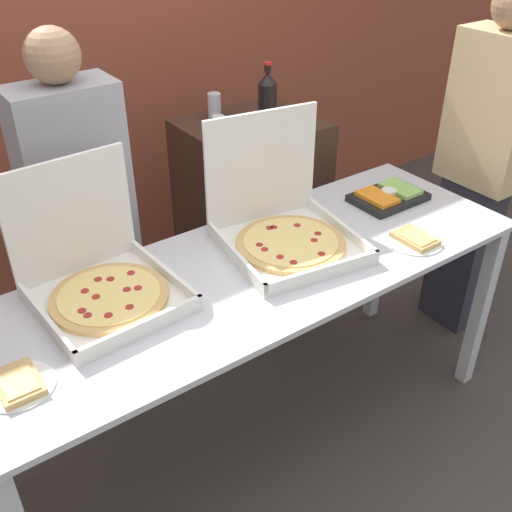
{
  "coord_description": "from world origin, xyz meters",
  "views": [
    {
      "loc": [
        -1.09,
        -1.52,
        2.16
      ],
      "look_at": [
        0.0,
        0.0,
        0.96
      ],
      "focal_mm": 42.0,
      "sensor_mm": 36.0,
      "label": 1
    }
  ],
  "objects_px": {
    "paper_plate_front_left": "(18,384)",
    "person_guest_plaid": "(85,234)",
    "pizza_box_near_right": "(283,224)",
    "soda_can_colored": "(219,129)",
    "person_guest_cap": "(481,166)",
    "soda_can_silver": "(214,105)",
    "paper_plate_front_center": "(415,239)",
    "veggie_tray": "(388,196)",
    "pizza_box_far_right": "(99,277)",
    "soda_bottle": "(267,99)"
  },
  "relations": [
    {
      "from": "pizza_box_near_right",
      "to": "soda_can_silver",
      "type": "relative_size",
      "value": 4.63
    },
    {
      "from": "paper_plate_front_center",
      "to": "soda_bottle",
      "type": "bearing_deg",
      "value": 92.08
    },
    {
      "from": "person_guest_plaid",
      "to": "soda_can_colored",
      "type": "bearing_deg",
      "value": -175.3
    },
    {
      "from": "paper_plate_front_left",
      "to": "soda_can_silver",
      "type": "relative_size",
      "value": 1.71
    },
    {
      "from": "pizza_box_far_right",
      "to": "soda_bottle",
      "type": "xyz_separation_m",
      "value": [
        1.13,
        0.56,
        0.26
      ]
    },
    {
      "from": "person_guest_cap",
      "to": "person_guest_plaid",
      "type": "bearing_deg",
      "value": 72.59
    },
    {
      "from": "soda_bottle",
      "to": "soda_can_colored",
      "type": "bearing_deg",
      "value": -171.22
    },
    {
      "from": "pizza_box_near_right",
      "to": "person_guest_plaid",
      "type": "relative_size",
      "value": 0.33
    },
    {
      "from": "paper_plate_front_center",
      "to": "person_guest_plaid",
      "type": "xyz_separation_m",
      "value": [
        -1.05,
        0.85,
        -0.02
      ]
    },
    {
      "from": "pizza_box_far_right",
      "to": "soda_can_silver",
      "type": "xyz_separation_m",
      "value": [
        0.99,
        0.8,
        0.19
      ]
    },
    {
      "from": "person_guest_plaid",
      "to": "veggie_tray",
      "type": "bearing_deg",
      "value": 156.75
    },
    {
      "from": "paper_plate_front_left",
      "to": "soda_can_silver",
      "type": "bearing_deg",
      "value": 38.33
    },
    {
      "from": "pizza_box_far_right",
      "to": "veggie_tray",
      "type": "xyz_separation_m",
      "value": [
        1.35,
        -0.08,
        -0.06
      ]
    },
    {
      "from": "paper_plate_front_center",
      "to": "soda_can_colored",
      "type": "distance_m",
      "value": 1.0
    },
    {
      "from": "pizza_box_near_right",
      "to": "soda_can_colored",
      "type": "relative_size",
      "value": 4.63
    },
    {
      "from": "pizza_box_far_right",
      "to": "veggie_tray",
      "type": "height_order",
      "value": "pizza_box_far_right"
    },
    {
      "from": "paper_plate_front_center",
      "to": "soda_can_colored",
      "type": "height_order",
      "value": "soda_can_colored"
    },
    {
      "from": "pizza_box_near_right",
      "to": "paper_plate_front_center",
      "type": "relative_size",
      "value": 2.55
    },
    {
      "from": "soda_can_colored",
      "to": "person_guest_plaid",
      "type": "xyz_separation_m",
      "value": [
        -0.71,
        -0.06,
        -0.28
      ]
    },
    {
      "from": "paper_plate_front_center",
      "to": "paper_plate_front_left",
      "type": "relative_size",
      "value": 1.06
    },
    {
      "from": "pizza_box_near_right",
      "to": "paper_plate_front_left",
      "type": "xyz_separation_m",
      "value": [
        -1.11,
        -0.19,
        -0.07
      ]
    },
    {
      "from": "pizza_box_far_right",
      "to": "soda_bottle",
      "type": "relative_size",
      "value": 1.65
    },
    {
      "from": "person_guest_cap",
      "to": "paper_plate_front_center",
      "type": "bearing_deg",
      "value": 109.21
    },
    {
      "from": "paper_plate_front_left",
      "to": "veggie_tray",
      "type": "relative_size",
      "value": 0.65
    },
    {
      "from": "pizza_box_near_right",
      "to": "soda_can_colored",
      "type": "height_order",
      "value": "pizza_box_near_right"
    },
    {
      "from": "veggie_tray",
      "to": "soda_can_silver",
      "type": "height_order",
      "value": "soda_can_silver"
    },
    {
      "from": "soda_can_silver",
      "to": "person_guest_cap",
      "type": "height_order",
      "value": "person_guest_cap"
    },
    {
      "from": "paper_plate_front_left",
      "to": "person_guest_plaid",
      "type": "relative_size",
      "value": 0.12
    },
    {
      "from": "paper_plate_front_left",
      "to": "soda_bottle",
      "type": "relative_size",
      "value": 0.7
    },
    {
      "from": "soda_can_silver",
      "to": "soda_can_colored",
      "type": "xyz_separation_m",
      "value": [
        -0.16,
        -0.29,
        0.0
      ]
    },
    {
      "from": "pizza_box_far_right",
      "to": "paper_plate_front_center",
      "type": "height_order",
      "value": "pizza_box_far_right"
    },
    {
      "from": "soda_can_colored",
      "to": "person_guest_cap",
      "type": "distance_m",
      "value": 1.31
    },
    {
      "from": "soda_can_colored",
      "to": "veggie_tray",
      "type": "bearing_deg",
      "value": -48.24
    },
    {
      "from": "paper_plate_front_center",
      "to": "person_guest_plaid",
      "type": "bearing_deg",
      "value": 141.17
    },
    {
      "from": "pizza_box_far_right",
      "to": "person_guest_plaid",
      "type": "bearing_deg",
      "value": 72.49
    },
    {
      "from": "paper_plate_front_left",
      "to": "veggie_tray",
      "type": "bearing_deg",
      "value": 6.58
    },
    {
      "from": "paper_plate_front_center",
      "to": "soda_can_colored",
      "type": "xyz_separation_m",
      "value": [
        -0.35,
        0.9,
        0.26
      ]
    },
    {
      "from": "veggie_tray",
      "to": "person_guest_cap",
      "type": "distance_m",
      "value": 0.6
    },
    {
      "from": "paper_plate_front_left",
      "to": "soda_bottle",
      "type": "bearing_deg",
      "value": 28.88
    },
    {
      "from": "soda_bottle",
      "to": "soda_can_silver",
      "type": "bearing_deg",
      "value": 121.1
    },
    {
      "from": "paper_plate_front_left",
      "to": "person_guest_plaid",
      "type": "height_order",
      "value": "person_guest_plaid"
    },
    {
      "from": "pizza_box_near_right",
      "to": "veggie_tray",
      "type": "xyz_separation_m",
      "value": [
        0.61,
        0.01,
        -0.06
      ]
    },
    {
      "from": "person_guest_plaid",
      "to": "soda_can_silver",
      "type": "bearing_deg",
      "value": -158.05
    },
    {
      "from": "soda_bottle",
      "to": "person_guest_plaid",
      "type": "relative_size",
      "value": 0.18
    },
    {
      "from": "pizza_box_near_right",
      "to": "soda_can_silver",
      "type": "distance_m",
      "value": 0.94
    },
    {
      "from": "pizza_box_near_right",
      "to": "person_guest_plaid",
      "type": "bearing_deg",
      "value": 147.85
    },
    {
      "from": "paper_plate_front_left",
      "to": "person_guest_cap",
      "type": "bearing_deg",
      "value": 3.76
    },
    {
      "from": "veggie_tray",
      "to": "person_guest_cap",
      "type": "bearing_deg",
      "value": -4.36
    },
    {
      "from": "paper_plate_front_center",
      "to": "soda_bottle",
      "type": "xyz_separation_m",
      "value": [
        -0.03,
        0.95,
        0.33
      ]
    },
    {
      "from": "soda_can_colored",
      "to": "person_guest_plaid",
      "type": "height_order",
      "value": "person_guest_plaid"
    }
  ]
}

